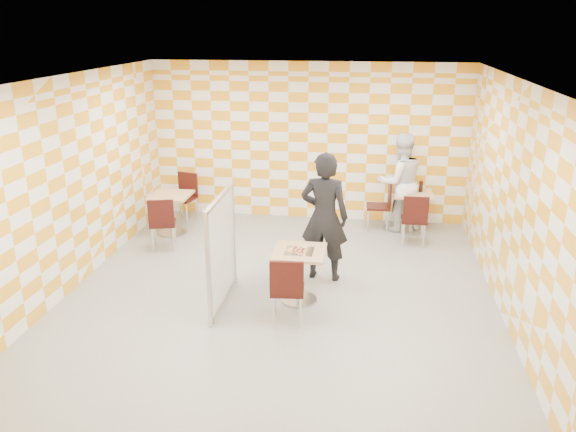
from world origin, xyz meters
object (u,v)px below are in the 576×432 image
object	(u,v)px
soda_bottle	(421,186)
chair_empty_near	(162,220)
chair_main_front	(287,286)
chair_empty_far	(186,193)
main_table	(299,267)
man_dark	(324,217)
chair_second_front	(415,216)
second_table	(412,205)
empty_table	(171,207)
partition	(222,250)
chair_second_side	(383,202)
sport_bottle	(402,185)
man_white	(400,182)

from	to	relation	value
soda_bottle	chair_empty_near	bearing A→B (deg)	-159.68
chair_main_front	chair_empty_far	distance (m)	4.51
main_table	man_dark	xyz separation A→B (m)	(0.27, 0.80, 0.46)
main_table	chair_second_front	world-z (taller)	chair_second_front
second_table	empty_table	world-z (taller)	same
chair_second_front	chair_empty_near	distance (m)	4.26
chair_empty_far	partition	distance (m)	3.64
main_table	chair_main_front	size ratio (longest dim) A/B	0.81
chair_second_side	sport_bottle	xyz separation A→B (m)	(0.32, 0.12, 0.29)
chair_main_front	sport_bottle	size ratio (longest dim) A/B	4.62
chair_empty_far	sport_bottle	world-z (taller)	sport_bottle
sport_bottle	partition	bearing A→B (deg)	-126.87
second_table	partition	distance (m)	4.23
chair_second_side	man_white	distance (m)	0.46
chair_empty_near	sport_bottle	xyz separation A→B (m)	(4.00, 1.66, 0.29)
empty_table	man_dark	xyz separation A→B (m)	(2.88, -1.46, 0.46)
chair_second_front	chair_empty_near	world-z (taller)	same
chair_empty_far	partition	bearing A→B (deg)	-64.08
chair_main_front	chair_second_front	size ratio (longest dim) A/B	1.00
main_table	second_table	world-z (taller)	same
chair_empty_near	partition	bearing A→B (deg)	-48.93
second_table	chair_empty_near	bearing A→B (deg)	-160.03
sport_bottle	main_table	bearing A→B (deg)	-115.52
second_table	sport_bottle	bearing A→B (deg)	146.97
chair_second_front	chair_second_side	world-z (taller)	same
sport_bottle	chair_second_side	bearing A→B (deg)	-160.16
chair_second_front	sport_bottle	world-z (taller)	sport_bottle
sport_bottle	soda_bottle	bearing A→B (deg)	-8.83
main_table	soda_bottle	world-z (taller)	soda_bottle
chair_second_side	chair_empty_near	xyz separation A→B (m)	(-3.68, -1.54, 0.00)
empty_table	man_dark	world-z (taller)	man_dark
main_table	chair_main_front	bearing A→B (deg)	-95.63
chair_second_front	man_dark	size ratio (longest dim) A/B	0.48
chair_empty_far	soda_bottle	xyz separation A→B (m)	(4.44, 0.04, 0.31)
chair_empty_near	chair_empty_far	xyz separation A→B (m)	(-0.11, 1.57, 0.00)
sport_bottle	soda_bottle	distance (m)	0.34
main_table	soda_bottle	bearing A→B (deg)	59.28
chair_second_front	soda_bottle	distance (m)	0.88
main_table	man_white	bearing A→B (deg)	64.81
empty_table	chair_second_front	world-z (taller)	chair_second_front
man_white	empty_table	bearing A→B (deg)	-7.68
man_dark	soda_bottle	distance (m)	2.77
partition	chair_empty_near	bearing A→B (deg)	131.07
second_table	man_white	xyz separation A→B (m)	(-0.24, 0.09, 0.40)
chair_empty_near	man_dark	world-z (taller)	man_dark
chair_second_front	man_dark	world-z (taller)	man_dark
empty_table	sport_bottle	distance (m)	4.22
empty_table	chair_empty_far	xyz separation A→B (m)	(0.01, 0.79, 0.04)
chair_main_front	chair_second_side	distance (m)	3.91
man_dark	man_white	xyz separation A→B (m)	(1.19, 2.30, -0.06)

